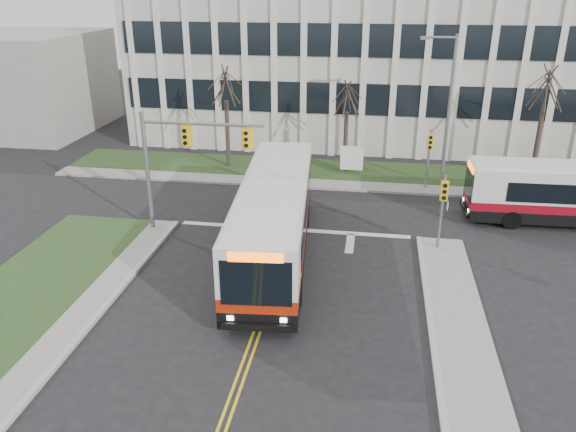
{
  "coord_description": "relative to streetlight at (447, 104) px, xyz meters",
  "views": [
    {
      "loc": [
        3.85,
        -18.19,
        12.08
      ],
      "look_at": [
        0.16,
        5.31,
        2.0
      ],
      "focal_mm": 35.0,
      "sensor_mm": 36.0,
      "label": 1
    }
  ],
  "objects": [
    {
      "name": "bus_main",
      "position": [
        -8.5,
        -11.01,
        -3.39
      ],
      "size": [
        4.07,
        13.72,
        3.61
      ],
      "primitive_type": null,
      "rotation": [
        0.0,
        0.0,
        0.09
      ],
      "color": "silver",
      "rests_on": "ground"
    },
    {
      "name": "office_building",
      "position": [
        -3.03,
        13.8,
        0.81
      ],
      "size": [
        40.0,
        16.0,
        12.0
      ],
      "primitive_type": "cube",
      "color": "silver",
      "rests_on": "ground"
    },
    {
      "name": "mast_arm_signal",
      "position": [
        -13.65,
        -9.04,
        -0.94
      ],
      "size": [
        6.11,
        0.38,
        6.2
      ],
      "color": "slate",
      "rests_on": "ground"
    },
    {
      "name": "tree_left",
      "position": [
        -14.03,
        1.8,
        0.32
      ],
      "size": [
        1.8,
        1.8,
        7.7
      ],
      "color": "#42352B",
      "rests_on": "ground"
    },
    {
      "name": "building_lawn",
      "position": [
        -3.03,
        1.8,
        -5.13
      ],
      "size": [
        44.0,
        5.0,
        0.12
      ],
      "primitive_type": "cube",
      "color": "#29451D",
      "rests_on": "ground"
    },
    {
      "name": "signal_pole_far",
      "position": [
        -0.83,
        -0.8,
        -2.69
      ],
      "size": [
        0.34,
        0.39,
        3.8
      ],
      "color": "slate",
      "rests_on": "ground"
    },
    {
      "name": "directory_sign",
      "position": [
        -5.53,
        1.3,
        -4.02
      ],
      "size": [
        1.5,
        0.12,
        2.0
      ],
      "color": "slate",
      "rests_on": "ground"
    },
    {
      "name": "sidewalk_east",
      "position": [
        -0.53,
        -21.2,
        -5.12
      ],
      "size": [
        2.0,
        26.0,
        0.14
      ],
      "primitive_type": "cube",
      "color": "#9E9B93",
      "rests_on": "ground"
    },
    {
      "name": "signal_pole_near",
      "position": [
        -0.83,
        -9.3,
        -2.69
      ],
      "size": [
        0.34,
        0.39,
        3.8
      ],
      "color": "slate",
      "rests_on": "ground"
    },
    {
      "name": "tree_mid",
      "position": [
        -6.03,
        2.0,
        -0.31
      ],
      "size": [
        1.8,
        1.8,
        6.82
      ],
      "color": "#42352B",
      "rests_on": "ground"
    },
    {
      "name": "tree_right",
      "position": [
        5.97,
        1.8,
        0.71
      ],
      "size": [
        1.8,
        1.8,
        8.25
      ],
      "color": "#42352B",
      "rests_on": "ground"
    },
    {
      "name": "ground",
      "position": [
        -8.03,
        -16.2,
        -5.19
      ],
      "size": [
        120.0,
        120.0,
        0.0
      ],
      "primitive_type": "plane",
      "color": "black",
      "rests_on": "ground"
    },
    {
      "name": "sidewalk_west",
      "position": [
        -15.03,
        -21.2,
        -5.12
      ],
      "size": [
        1.2,
        26.0,
        0.14
      ],
      "primitive_type": "cube",
      "color": "#9E9B93",
      "rests_on": "ground"
    },
    {
      "name": "sidewalk_cross",
      "position": [
        -3.03,
        -1.0,
        -5.12
      ],
      "size": [
        44.0,
        1.6,
        0.14
      ],
      "primitive_type": "cube",
      "color": "#9E9B93",
      "rests_on": "ground"
    },
    {
      "name": "building_annex",
      "position": [
        -34.03,
        9.8,
        -1.19
      ],
      "size": [
        12.0,
        12.0,
        8.0
      ],
      "primitive_type": "cube",
      "color": "#9E9B93",
      "rests_on": "ground"
    },
    {
      "name": "streetlight",
      "position": [
        0.0,
        0.0,
        0.0
      ],
      "size": [
        2.15,
        0.25,
        9.2
      ],
      "color": "slate",
      "rests_on": "ground"
    }
  ]
}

